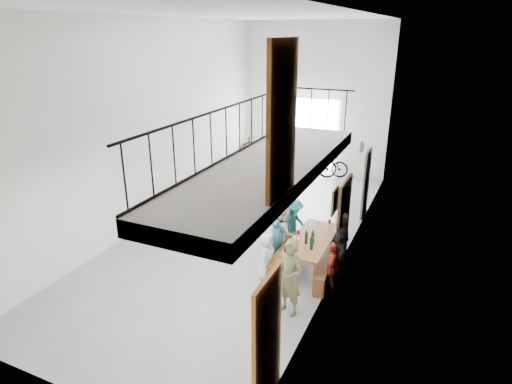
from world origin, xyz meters
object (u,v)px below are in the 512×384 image
at_px(side_bench, 170,209).
at_px(bicycle_near, 324,164).
at_px(tasting_table, 312,242).
at_px(oak_barrel, 240,166).
at_px(bench_inner, 287,256).
at_px(serving_counter, 266,157).
at_px(host_standing, 290,278).

height_order(side_bench, bicycle_near, bicycle_near).
bearing_deg(side_bench, tasting_table, -14.27).
distance_m(side_bench, oak_barrel, 3.99).
bearing_deg(bench_inner, oak_barrel, 124.00).
bearing_deg(serving_counter, oak_barrel, -107.88).
relative_size(side_bench, oak_barrel, 1.73).
distance_m(tasting_table, bench_inner, 0.77).
bearing_deg(side_bench, host_standing, -31.24).
height_order(bench_inner, oak_barrel, oak_barrel).
bearing_deg(bench_inner, serving_counter, 114.38).
bearing_deg(oak_barrel, bicycle_near, 28.97).
xyz_separation_m(oak_barrel, host_standing, (4.44, -6.87, 0.31)).
height_order(tasting_table, oak_barrel, oak_barrel).
relative_size(bench_inner, side_bench, 1.21).
xyz_separation_m(side_bench, serving_counter, (0.75, 5.54, 0.24)).
relative_size(side_bench, bicycle_near, 0.87).
distance_m(tasting_table, oak_barrel, 6.76).
relative_size(tasting_table, bicycle_near, 1.10).
bearing_deg(bicycle_near, side_bench, 143.55).
height_order(side_bench, oak_barrel, oak_barrel).
distance_m(bench_inner, serving_counter, 7.54).
xyz_separation_m(side_bench, host_standing, (4.78, -2.90, 0.55)).
distance_m(bench_inner, bicycle_near, 6.78).
bearing_deg(host_standing, bicycle_near, 121.80).
bearing_deg(tasting_table, side_bench, 165.57).
relative_size(tasting_table, serving_counter, 1.13).
relative_size(tasting_table, bench_inner, 1.04).
height_order(bench_inner, bicycle_near, bicycle_near).
bearing_deg(host_standing, tasting_table, 113.27).
distance_m(bench_inner, oak_barrel, 6.40).
distance_m(serving_counter, host_standing, 9.36).
bearing_deg(oak_barrel, side_bench, -94.90).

